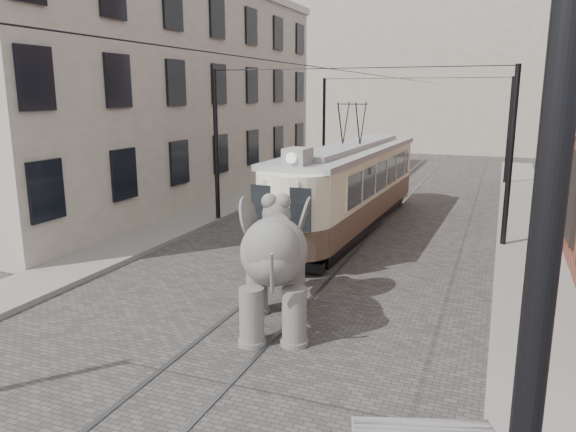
% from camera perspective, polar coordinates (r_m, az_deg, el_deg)
% --- Properties ---
extents(ground, '(120.00, 120.00, 0.00)m').
position_cam_1_polar(ground, '(15.02, 0.78, -7.22)').
color(ground, '#454340').
extents(tram_rails, '(1.54, 80.00, 0.02)m').
position_cam_1_polar(tram_rails, '(15.02, 0.78, -7.17)').
color(tram_rails, slate).
rests_on(tram_rails, ground).
extents(sidewalk_right, '(2.00, 60.00, 0.15)m').
position_cam_1_polar(sidewalk_right, '(14.20, 24.43, -9.28)').
color(sidewalk_right, slate).
rests_on(sidewalk_right, ground).
extents(sidewalk_left, '(2.00, 60.00, 0.15)m').
position_cam_1_polar(sidewalk_left, '(18.20, -18.80, -4.09)').
color(sidewalk_left, slate).
rests_on(sidewalk_left, ground).
extents(stucco_building, '(7.00, 24.00, 10.00)m').
position_cam_1_polar(stucco_building, '(28.18, -13.46, 12.08)').
color(stucco_building, gray).
rests_on(stucco_building, ground).
extents(distant_block, '(28.00, 10.00, 14.00)m').
position_cam_1_polar(distant_block, '(53.50, 16.49, 14.15)').
color(distant_block, gray).
rests_on(distant_block, ground).
extents(catenary, '(11.00, 30.20, 6.00)m').
position_cam_1_polar(catenary, '(19.07, 5.55, 6.24)').
color(catenary, black).
rests_on(catenary, ground).
extents(tram, '(2.87, 12.05, 4.75)m').
position_cam_1_polar(tram, '(20.97, 6.52, 5.08)').
color(tram, beige).
rests_on(tram, ground).
extents(elephant, '(3.90, 5.06, 2.74)m').
position_cam_1_polar(elephant, '(12.02, -1.44, -5.44)').
color(elephant, '#5C5955').
rests_on(elephant, ground).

